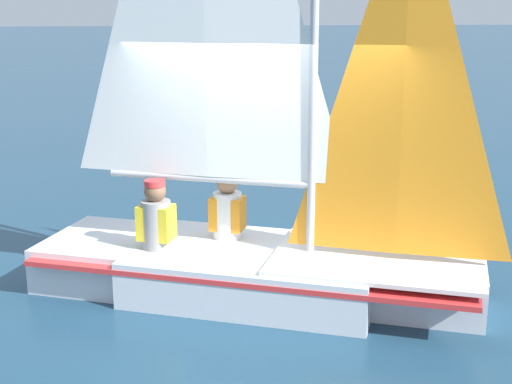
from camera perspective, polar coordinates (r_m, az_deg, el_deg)
The scene contains 4 objects.
ground_plane at distance 7.35m, azimuth -0.00°, elevation -8.05°, with size 260.00×260.00×0.00m, color navy.
sailboat_main at distance 7.10m, azimuth -0.19°, elevation -2.13°, with size 4.59×3.25×5.88m.
sailor_helm at distance 7.52m, azimuth -2.29°, elevation -2.43°, with size 0.42×0.40×1.16m.
sailor_crew at distance 7.27m, azimuth -7.97°, elevation -3.16°, with size 0.42×0.40×1.16m.
Camera 1 is at (1.19, 6.70, 2.80)m, focal length 50.00 mm.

